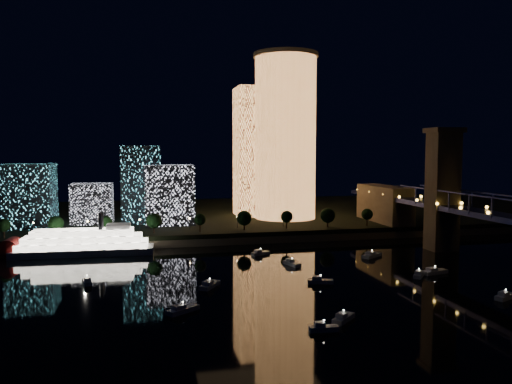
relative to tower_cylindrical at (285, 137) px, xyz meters
The scene contains 10 objects.
ground 134.34m from the tower_cylindrical, 98.96° to the right, with size 520.00×520.00×0.00m, color black.
far_bank 61.52m from the tower_cylindrical, 118.36° to the left, with size 420.00×160.00×5.00m, color black.
seawall 65.72m from the tower_cylindrical, 115.02° to the right, with size 420.00×6.00×3.00m, color #6B5E4C.
tower_cylindrical is the anchor object (origin of this frame).
tower_rectangular 21.21m from the tower_cylindrical, 129.85° to the left, with size 22.12×22.12×70.38m, color #FF9F51.
midrise_blocks 92.82m from the tower_cylindrical, behind, with size 86.93×34.72×38.30m.
riverboat 120.12m from the tower_cylindrical, 152.81° to the right, with size 57.91×14.99×17.28m.
motorboats 121.62m from the tower_cylindrical, 100.92° to the right, with size 119.96×88.23×2.78m.
esplanade_trees 70.07m from the tower_cylindrical, 142.60° to the right, with size 165.44×6.96×8.98m.
street_lamps 72.77m from the tower_cylindrical, 150.87° to the right, with size 132.70×0.70×5.65m.
Camera 1 is at (-54.22, -130.86, 40.52)m, focal length 35.00 mm.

